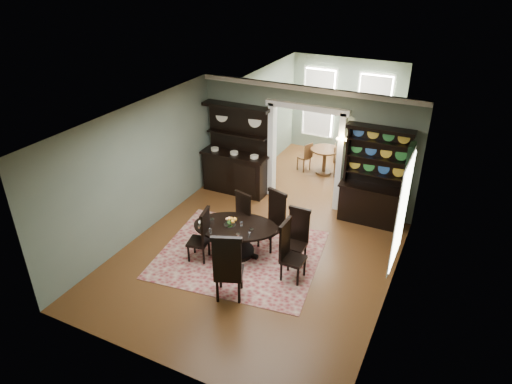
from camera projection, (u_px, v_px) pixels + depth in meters
room at (252, 195)px, 8.81m from camera, size 5.51×6.01×3.01m
parlor at (336, 116)px, 13.19m from camera, size 3.51×3.50×3.01m
doorway_trim at (306, 142)px, 11.14m from camera, size 2.08×0.25×2.57m
right_window at (403, 204)px, 8.46m from camera, size 0.15×1.47×2.12m
wall_sconce at (343, 140)px, 10.52m from camera, size 0.27×0.21×0.21m
rug at (240, 254)px, 9.76m from camera, size 3.65×3.29×0.01m
dining_table at (235, 234)px, 9.58m from camera, size 2.03×2.03×0.69m
centerpiece at (230, 223)px, 9.43m from camera, size 1.27×0.82×0.21m
chair_far_left at (241, 217)px, 9.93m from camera, size 0.53×0.51×1.18m
chair_far_mid at (274, 218)px, 9.76m from camera, size 0.60×0.59×1.31m
chair_far_right at (297, 234)px, 9.28m from camera, size 0.47×0.43×1.22m
chair_end_left at (202, 234)px, 9.31m from camera, size 0.50×0.52×1.19m
chair_end_right at (289, 249)px, 8.78m from camera, size 0.45×0.49×1.26m
chair_near at (228, 266)px, 8.15m from camera, size 0.68×0.67×1.45m
sideboard at (236, 162)px, 11.99m from camera, size 1.80×0.65×2.36m
welsh_dresser at (372, 189)px, 10.60m from camera, size 1.51×0.57×2.34m
parlor_table at (325, 157)px, 13.08m from camera, size 0.83×0.83×0.77m
parlor_chair_left at (306, 156)px, 13.26m from camera, size 0.42×0.41×0.87m
parlor_chair_right at (338, 159)px, 12.99m from camera, size 0.42×0.41×0.91m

